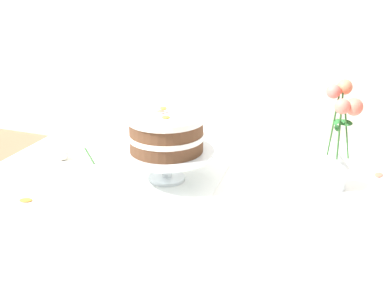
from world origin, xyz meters
TOP-DOWN VIEW (x-y plane):
  - dining_table at (0.00, -0.02)m, footprint 1.40×1.00m
  - linen_napkin at (-0.12, -0.04)m, footprint 0.34×0.34m
  - cake_stand at (-0.12, -0.04)m, footprint 0.29×0.29m
  - layer_cake at (-0.12, -0.04)m, footprint 0.23×0.23m
  - flower_vase at (0.37, 0.09)m, footprint 0.10×0.10m
  - fallen_rose at (-0.51, -0.01)m, footprint 0.14×0.14m
  - loose_petal_0 at (-0.44, -0.31)m, footprint 0.04×0.03m
  - loose_petal_1 at (0.49, 0.23)m, footprint 0.03×0.05m

SIDE VIEW (x-z plane):
  - dining_table at x=0.00m, z-range 0.28..1.02m
  - linen_napkin at x=-0.12m, z-range 0.74..0.74m
  - loose_petal_1 at x=0.49m, z-range 0.74..0.74m
  - loose_petal_0 at x=-0.44m, z-range 0.74..0.75m
  - fallen_rose at x=-0.51m, z-range 0.74..0.78m
  - cake_stand at x=-0.12m, z-range 0.77..0.87m
  - flower_vase at x=0.37m, z-range 0.71..1.04m
  - layer_cake at x=-0.12m, z-range 0.84..0.96m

